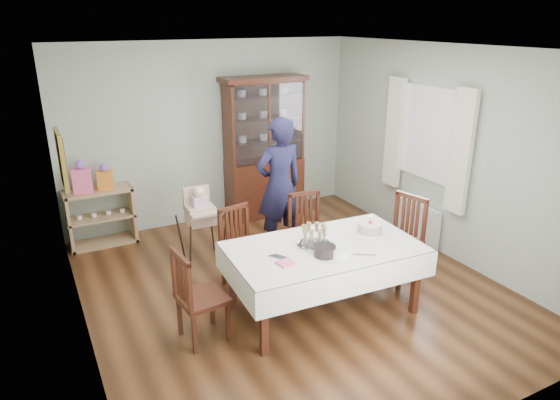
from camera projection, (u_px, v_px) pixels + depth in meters
floor at (292, 287)px, 5.88m from camera, size 5.00×5.00×0.00m
room_shell at (271, 136)px, 5.73m from camera, size 5.00×5.00×5.00m
dining_table at (323, 278)px, 5.30m from camera, size 2.06×1.26×0.76m
china_cabinet at (264, 146)px, 7.70m from camera, size 1.30×0.48×2.18m
sideboard at (101, 217)px, 6.88m from camera, size 0.90×0.38×0.80m
picture_frame at (61, 159)px, 5.01m from camera, size 0.04×0.48×0.58m
window at (429, 134)px, 6.56m from camera, size 0.04×1.02×1.22m
curtain_left at (461, 152)px, 6.05m from camera, size 0.07×0.30×1.55m
curtain_right at (394, 133)px, 7.08m from camera, size 0.07×0.30×1.55m
radiator at (417, 222)px, 6.96m from camera, size 0.10×0.80×0.55m
chair_far_left at (243, 264)px, 5.83m from camera, size 0.50×0.50×0.95m
chair_far_right at (309, 248)px, 6.22m from camera, size 0.49×0.49×0.96m
chair_end_left at (201, 313)px, 4.85m from camera, size 0.47×0.47×0.97m
chair_end_right at (398, 255)px, 5.99m from camera, size 0.56×0.56×1.03m
woman at (279, 186)px, 6.54m from camera, size 0.68×0.46×1.82m
high_chair at (201, 233)px, 6.37m from camera, size 0.46×0.46×1.02m
champagne_tray at (314, 239)px, 5.16m from camera, size 0.36×0.36×0.22m
birthday_cake at (370, 228)px, 5.47m from camera, size 0.31×0.31×0.21m
plate_stack_dark at (325, 251)px, 4.95m from camera, size 0.29×0.29×0.11m
plate_stack_white at (340, 252)px, 4.94m from camera, size 0.24×0.24×0.09m
napkin_stack at (286, 263)px, 4.79m from camera, size 0.17×0.17×0.02m
cutlery at (275, 258)px, 4.91m from camera, size 0.18×0.20×0.01m
cake_knife at (365, 255)px, 4.97m from camera, size 0.22×0.15×0.01m
gift_bag_pink at (82, 178)px, 6.58m from camera, size 0.26×0.19×0.45m
gift_bag_orange at (105, 177)px, 6.72m from camera, size 0.23×0.19×0.36m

